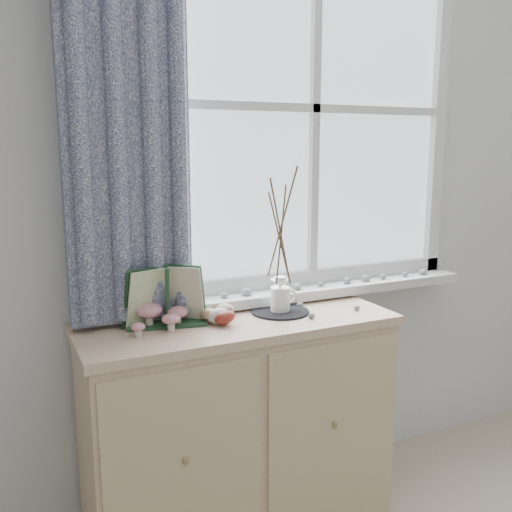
# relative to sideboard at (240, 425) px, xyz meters

# --- Properties ---
(sideboard) EXTENTS (1.20, 0.45, 0.85)m
(sideboard) POSITION_rel_sideboard_xyz_m (0.00, 0.00, 0.00)
(sideboard) COLOR beige
(sideboard) RESTS_ON ground
(botanical_book) EXTENTS (0.35, 0.19, 0.23)m
(botanical_book) POSITION_rel_sideboard_xyz_m (-0.26, 0.02, 0.54)
(botanical_book) COLOR #1F4127
(botanical_book) RESTS_ON sideboard
(toadstool_cluster) EXTENTS (0.22, 0.15, 0.09)m
(toadstool_cluster) POSITION_rel_sideboard_xyz_m (-0.30, 0.03, 0.48)
(toadstool_cluster) COLOR silver
(toadstool_cluster) RESTS_ON sideboard
(wooden_eggs) EXTENTS (0.17, 0.18, 0.08)m
(wooden_eggs) POSITION_rel_sideboard_xyz_m (-0.10, 0.03, 0.46)
(wooden_eggs) COLOR tan
(wooden_eggs) RESTS_ON sideboard
(songbird_figurine) EXTENTS (0.13, 0.07, 0.07)m
(songbird_figurine) POSITION_rel_sideboard_xyz_m (-0.08, -0.01, 0.46)
(songbird_figurine) COLOR white
(songbird_figurine) RESTS_ON sideboard
(crocheted_doily) EXTENTS (0.23, 0.23, 0.01)m
(crocheted_doily) POSITION_rel_sideboard_xyz_m (0.19, 0.03, 0.43)
(crocheted_doily) COLOR black
(crocheted_doily) RESTS_ON sideboard
(twig_pitcher) EXTENTS (0.22, 0.22, 0.58)m
(twig_pitcher) POSITION_rel_sideboard_xyz_m (0.19, 0.03, 0.76)
(twig_pitcher) COLOR white
(twig_pitcher) RESTS_ON crocheted_doily
(sideboard_pebbles) EXTENTS (0.33, 0.22, 0.02)m
(sideboard_pebbles) POSITION_rel_sideboard_xyz_m (0.30, 0.00, 0.43)
(sideboard_pebbles) COLOR gray
(sideboard_pebbles) RESTS_ON sideboard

